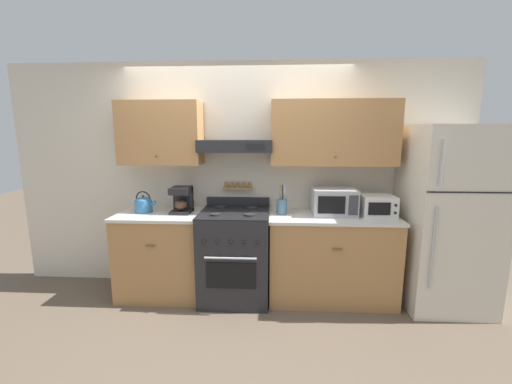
% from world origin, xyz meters
% --- Properties ---
extents(ground_plane, '(16.00, 16.00, 0.00)m').
position_xyz_m(ground_plane, '(0.00, 0.00, 0.00)').
color(ground_plane, brown).
extents(wall_back, '(5.20, 0.46, 2.55)m').
position_xyz_m(wall_back, '(0.09, 0.62, 1.44)').
color(wall_back, beige).
rests_on(wall_back, ground_plane).
extents(counter_left, '(0.90, 0.66, 0.93)m').
position_xyz_m(counter_left, '(-0.82, 0.33, 0.46)').
color(counter_left, '#AD7A47').
rests_on(counter_left, ground_plane).
extents(counter_right, '(1.33, 0.66, 0.93)m').
position_xyz_m(counter_right, '(1.03, 0.33, 0.46)').
color(counter_right, '#AD7A47').
rests_on(counter_right, ground_plane).
extents(stove_range, '(0.72, 0.72, 1.05)m').
position_xyz_m(stove_range, '(-0.00, 0.30, 0.48)').
color(stove_range, '#232326').
rests_on(stove_range, ground_plane).
extents(refrigerator, '(0.81, 0.76, 1.85)m').
position_xyz_m(refrigerator, '(2.17, 0.27, 0.92)').
color(refrigerator, beige).
rests_on(refrigerator, ground_plane).
extents(tea_kettle, '(0.24, 0.18, 0.23)m').
position_xyz_m(tea_kettle, '(-1.00, 0.35, 1.02)').
color(tea_kettle, teal).
rests_on(tea_kettle, counter_left).
extents(coffee_maker, '(0.21, 0.25, 0.28)m').
position_xyz_m(coffee_maker, '(-0.58, 0.38, 1.07)').
color(coffee_maker, black).
rests_on(coffee_maker, counter_left).
extents(microwave, '(0.45, 0.35, 0.28)m').
position_xyz_m(microwave, '(1.04, 0.37, 1.06)').
color(microwave, '#ADAFB5').
rests_on(microwave, counter_right).
extents(utensil_crock, '(0.11, 0.11, 0.31)m').
position_xyz_m(utensil_crock, '(0.50, 0.35, 1.01)').
color(utensil_crock, slate).
rests_on(utensil_crock, counter_right).
extents(toaster_oven, '(0.34, 0.33, 0.21)m').
position_xyz_m(toaster_oven, '(1.49, 0.35, 1.03)').
color(toaster_oven, white).
rests_on(toaster_oven, counter_right).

